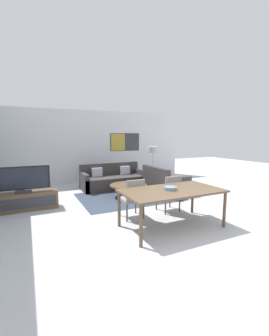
# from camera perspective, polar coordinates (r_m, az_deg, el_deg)

# --- Properties ---
(ground_plane) EXTENTS (24.00, 24.00, 0.00)m
(ground_plane) POSITION_cam_1_polar(r_m,az_deg,el_deg) (4.10, 16.20, -18.32)
(ground_plane) COLOR #B2B2B7
(wall_back) EXTENTS (7.79, 0.09, 2.80)m
(wall_back) POSITION_cam_1_polar(r_m,az_deg,el_deg) (9.21, -9.74, 5.51)
(wall_back) COLOR silver
(wall_back) RESTS_ON ground_plane
(area_rug) EXTENTS (2.85, 2.14, 0.01)m
(area_rug) POSITION_cam_1_polar(r_m,az_deg,el_deg) (6.76, -1.55, -7.31)
(area_rug) COLOR #333D4C
(area_rug) RESTS_ON ground_plane
(tv_console) EXTENTS (1.55, 0.40, 0.45)m
(tv_console) POSITION_cam_1_polar(r_m,az_deg,el_deg) (6.15, -26.19, -7.60)
(tv_console) COLOR brown
(tv_console) RESTS_ON ground_plane
(television) EXTENTS (1.23, 0.20, 0.64)m
(television) POSITION_cam_1_polar(r_m,az_deg,el_deg) (6.04, -26.51, -2.62)
(television) COLOR #2D2D33
(television) RESTS_ON tv_console
(sofa_main) EXTENTS (2.19, 0.93, 0.85)m
(sofa_main) POSITION_cam_1_polar(r_m,az_deg,el_deg) (7.94, -5.60, -3.02)
(sofa_main) COLOR #383333
(sofa_main) RESTS_ON ground_plane
(sofa_side) EXTENTS (0.93, 1.43, 0.85)m
(sofa_side) POSITION_cam_1_polar(r_m,az_deg,el_deg) (7.26, 7.35, -4.10)
(sofa_side) COLOR #383333
(sofa_side) RESTS_ON ground_plane
(coffee_table) EXTENTS (1.10, 1.10, 0.38)m
(coffee_table) POSITION_cam_1_polar(r_m,az_deg,el_deg) (6.70, -1.56, -5.00)
(coffee_table) COLOR brown
(coffee_table) RESTS_ON ground_plane
(dining_table) EXTENTS (1.98, 1.07, 0.76)m
(dining_table) POSITION_cam_1_polar(r_m,az_deg,el_deg) (4.49, 9.47, -6.24)
(dining_table) COLOR brown
(dining_table) RESTS_ON ground_plane
(dining_chair_left) EXTENTS (0.46, 0.46, 0.88)m
(dining_chair_left) POSITION_cam_1_polar(r_m,az_deg,el_deg) (4.93, -0.37, -7.28)
(dining_chair_left) COLOR gray
(dining_chair_left) RESTS_ON ground_plane
(dining_chair_centre) EXTENTS (0.46, 0.46, 0.88)m
(dining_chair_centre) POSITION_cam_1_polar(r_m,az_deg,el_deg) (5.42, 9.00, -5.98)
(dining_chair_centre) COLOR gray
(dining_chair_centre) RESTS_ON ground_plane
(fruit_bowl) EXTENTS (0.25, 0.25, 0.06)m
(fruit_bowl) POSITION_cam_1_polar(r_m,az_deg,el_deg) (4.45, 9.09, -5.05)
(fruit_bowl) COLOR slate
(fruit_bowl) RESTS_ON dining_table
(floor_lamp) EXTENTS (0.39, 0.39, 1.42)m
(floor_lamp) POSITION_cam_1_polar(r_m,az_deg,el_deg) (8.30, 4.71, 4.09)
(floor_lamp) COLOR #2D2D33
(floor_lamp) RESTS_ON ground_plane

